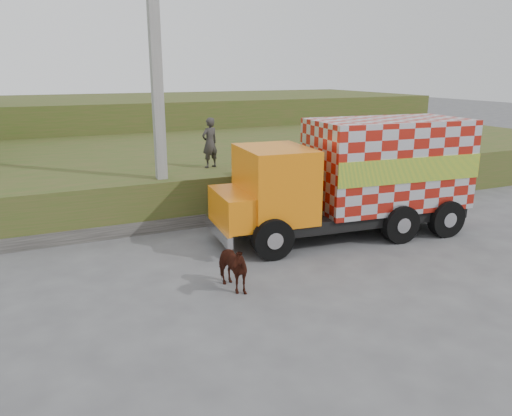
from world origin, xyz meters
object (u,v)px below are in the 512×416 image
utility_pole (157,91)px  cargo_truck (356,177)px  pedestrian (210,143)px  cow (230,267)px

utility_pole → cargo_truck: (4.90, -3.05, -2.37)m
cargo_truck → pedestrian: bearing=130.9°
utility_pole → cow: 6.25m
utility_pole → cargo_truck: utility_pole is taller
utility_pole → pedestrian: bearing=28.6°
cow → cargo_truck: bearing=14.1°
pedestrian → cargo_truck: bearing=107.2°
utility_pole → cargo_truck: bearing=-31.9°
cargo_truck → cow: cargo_truck is taller
cargo_truck → pedestrian: 5.11m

